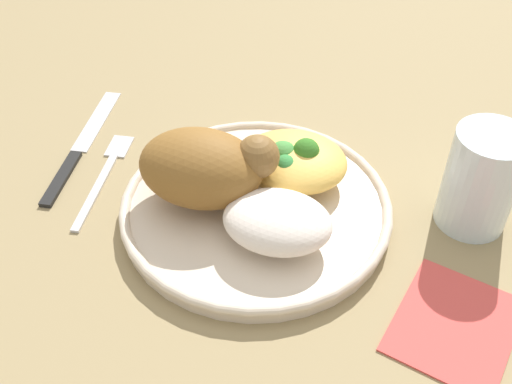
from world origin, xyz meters
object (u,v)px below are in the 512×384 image
(knife, at_px, (78,151))
(napkin, at_px, (455,324))
(fork, at_px, (105,173))
(plate, at_px, (256,207))
(roasted_chicken, at_px, (205,167))
(rice_pile, at_px, (277,222))
(water_glass, at_px, (481,180))
(mac_cheese_with_broccoli, at_px, (293,160))

(knife, xyz_separation_m, napkin, (0.38, -0.12, -0.00))
(fork, bearing_deg, plate, -6.21)
(roasted_chicken, relative_size, rice_pile, 1.32)
(plate, relative_size, knife, 1.30)
(rice_pile, height_order, fork, rice_pile)
(knife, xyz_separation_m, water_glass, (0.39, -0.00, 0.04))
(napkin, bearing_deg, plate, 155.78)
(rice_pile, relative_size, mac_cheese_with_broccoli, 0.92)
(fork, bearing_deg, mac_cheese_with_broccoli, 7.54)
(plate, bearing_deg, mac_cheese_with_broccoli, 59.28)
(plate, distance_m, mac_cheese_with_broccoli, 0.06)
(plate, bearing_deg, fork, 173.79)
(plate, distance_m, fork, 0.16)
(mac_cheese_with_broccoli, relative_size, knife, 0.53)
(knife, bearing_deg, plate, -11.93)
(roasted_chicken, height_order, fork, roasted_chicken)
(mac_cheese_with_broccoli, distance_m, water_glass, 0.17)
(rice_pile, height_order, knife, rice_pile)
(knife, bearing_deg, mac_cheese_with_broccoli, -0.19)
(rice_pile, bearing_deg, roasted_chicken, 154.70)
(fork, distance_m, napkin, 0.35)
(knife, distance_m, napkin, 0.40)
(plate, relative_size, rice_pile, 2.68)
(mac_cheese_with_broccoli, height_order, water_glass, water_glass)
(knife, distance_m, water_glass, 0.39)
(rice_pile, distance_m, water_glass, 0.18)
(water_glass, bearing_deg, fork, -175.91)
(water_glass, height_order, napkin, water_glass)
(roasted_chicken, height_order, water_glass, water_glass)
(mac_cheese_with_broccoli, height_order, napkin, mac_cheese_with_broccoli)
(knife, relative_size, napkin, 1.82)
(water_glass, xyz_separation_m, napkin, (-0.01, -0.12, -0.05))
(plate, bearing_deg, rice_pile, -54.48)
(mac_cheese_with_broccoli, bearing_deg, roasted_chicken, -145.71)
(rice_pile, relative_size, water_glass, 0.96)
(fork, bearing_deg, rice_pile, -16.95)
(plate, xyz_separation_m, knife, (-0.20, 0.04, -0.01))
(mac_cheese_with_broccoli, bearing_deg, rice_pile, -87.41)
(rice_pile, distance_m, mac_cheese_with_broccoli, 0.08)
(fork, xyz_separation_m, water_glass, (0.35, 0.03, 0.05))
(rice_pile, height_order, napkin, rice_pile)
(plate, distance_m, rice_pile, 0.06)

